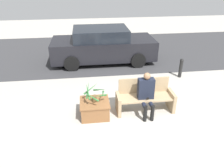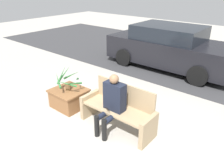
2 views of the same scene
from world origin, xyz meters
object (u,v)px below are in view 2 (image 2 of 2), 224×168
Objects in this scene: parked_car at (170,47)px; bench at (119,109)px; planter_box at (69,97)px; person_seated at (112,101)px; potted_plant at (68,81)px.

bench is at bearing -78.12° from parked_car.
parked_car is (0.61, 4.16, 0.49)m from planter_box.
potted_plant is (-1.43, 0.05, 0.03)m from person_seated.
person_seated is 1.43m from potted_plant.
person_seated is (-0.02, -0.19, 0.26)m from bench.
person_seated is at bearing -78.94° from parked_car.
bench is 0.37× the size of parked_car.
potted_plant is at bearing 177.81° from person_seated.
planter_box is 1.18× the size of potted_plant.
bench is 4.14m from parked_car.
potted_plant is (0.00, -0.00, 0.46)m from planter_box.
bench is at bearing 82.92° from person_seated.
bench is at bearing 5.24° from potted_plant.
bench is 2.05× the size of planter_box.
bench reaches higher than planter_box.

